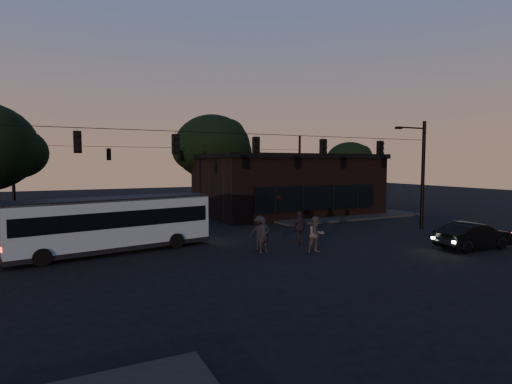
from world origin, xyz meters
name	(u,v)px	position (x,y,z in m)	size (l,w,h in m)	color
ground	(293,261)	(0.00, 0.00, 0.00)	(120.00, 120.00, 0.00)	black
sidewalk_far_right	(325,213)	(12.00, 14.00, 0.07)	(14.00, 10.00, 0.15)	black
building	(286,184)	(9.00, 15.97, 2.71)	(15.40, 10.41, 5.40)	black
tree_behind	(212,147)	(4.00, 22.00, 6.19)	(7.60, 7.60, 9.43)	black
tree_right	(349,163)	(18.00, 18.00, 4.63)	(5.20, 5.20, 6.86)	black
signal_rig_near	(256,166)	(0.00, 4.00, 4.45)	(26.24, 0.30, 7.50)	black
signal_rig_far	(179,168)	(0.00, 20.00, 4.20)	(26.24, 0.30, 7.50)	black
bus	(113,221)	(-7.35, 5.78, 1.59)	(10.32, 4.10, 2.83)	#88A0AD
car	(474,236)	(10.09, -2.00, 0.72)	(1.52, 4.37, 1.44)	black
pedestrian_a	(264,235)	(-0.42, 2.23, 0.90)	(0.66, 0.43, 1.81)	black
pedestrian_b	(316,235)	(1.96, 0.99, 0.93)	(0.91, 0.71, 1.87)	#494342
pedestrian_c	(300,228)	(2.33, 3.12, 0.94)	(1.11, 0.46, 1.89)	black
pedestrian_d	(260,233)	(-0.37, 2.75, 0.92)	(1.19, 0.68, 1.84)	black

